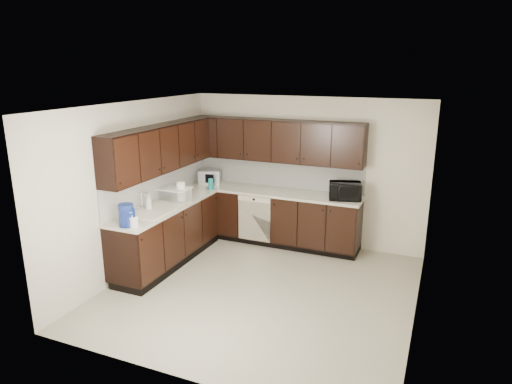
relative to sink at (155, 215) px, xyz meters
The scene contains 20 objects.
floor 1.90m from the sink, ahead, with size 4.00×4.00×0.00m, color gray.
ceiling 2.33m from the sink, ahead, with size 4.00×4.00×0.00m, color white.
wall_back 2.65m from the sink, 50.13° to the left, with size 4.00×0.02×2.50m, color beige.
wall_left 0.49m from the sink, behind, with size 0.02×4.00×2.50m, color beige.
wall_right 3.70m from the sink, ahead, with size 0.02×4.00×2.50m, color beige.
wall_front 2.63m from the sink, 49.77° to the right, with size 4.00×0.02×2.50m, color beige.
lower_cabinets 1.39m from the sink, 58.99° to the left, with size 3.00×2.80×0.90m.
countertop 1.31m from the sink, 59.01° to the left, with size 3.03×2.83×0.04m.
backsplash 1.44m from the sink, 70.83° to the left, with size 3.00×2.80×0.48m.
upper_cabinets 1.61m from the sink, 64.56° to the left, with size 3.00×2.80×0.70m.
dishwasher 1.76m from the sink, 55.40° to the left, with size 0.58×0.04×0.78m.
sink is the anchor object (origin of this frame).
microwave 2.95m from the sink, 34.30° to the left, with size 0.49×0.33×0.27m, color black.
soap_bottle_a 0.72m from the sink, 77.45° to the right, with size 0.10×0.10×0.21m, color gray.
soap_bottle_b 0.20m from the sink, behind, with size 0.09×0.09×0.24m, color gray.
toaster_oven 1.75m from the sink, 90.85° to the left, with size 0.38×0.28×0.24m, color #ADADAF.
storage_bin 0.62m from the sink, 93.85° to the left, with size 0.47×0.35×0.18m, color silver.
blue_pitcher 0.72m from the sink, 85.43° to the right, with size 0.20×0.20×0.30m, color navy.
teal_tumbler 1.39m from the sink, 81.61° to the left, with size 0.08×0.08×0.18m, color #0B7F83.
paper_towel_roll 0.65m from the sink, 82.00° to the left, with size 0.14×0.14×0.30m, color white.
Camera 1 is at (2.14, -5.26, 2.99)m, focal length 32.00 mm.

